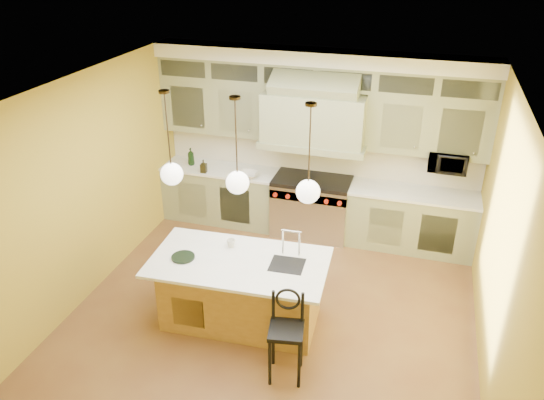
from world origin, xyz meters
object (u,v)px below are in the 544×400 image
(range, at_px, (311,206))
(kitchen_island, at_px, (241,289))
(microwave, at_px, (448,161))
(counter_stool, at_px, (286,331))

(range, relative_size, kitchen_island, 0.56)
(kitchen_island, bearing_deg, range, 79.01)
(kitchen_island, height_order, microwave, microwave)
(microwave, bearing_deg, counter_stool, -115.23)
(range, height_order, microwave, microwave)
(counter_stool, bearing_deg, microwave, 55.00)
(range, distance_m, microwave, 2.18)
(range, height_order, counter_stool, counter_stool)
(kitchen_island, distance_m, microwave, 3.53)
(counter_stool, bearing_deg, range, 88.19)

